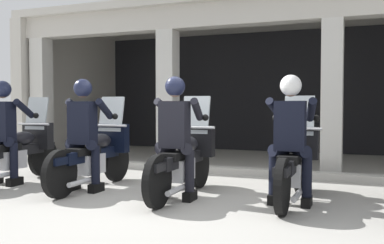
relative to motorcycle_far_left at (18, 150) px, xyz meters
The scene contains 11 objects.
ground_plane 3.97m from the motorcycle_far_left, 43.69° to the left, with size 80.00×80.00×0.00m, color #A8A59E.
station_building 5.70m from the motorcycle_far_left, 56.46° to the left, with size 10.39×4.18×3.28m.
kerb_strip 3.63m from the motorcycle_far_left, 32.89° to the left, with size 9.89×0.24×0.12m, color #B7B5AD.
motorcycle_far_left is the anchor object (origin of this frame).
police_officer_far_left 0.52m from the motorcycle_far_left, 90.26° to the right, with size 0.63×0.61×1.58m.
motorcycle_left 1.43m from the motorcycle_far_left, ahead, with size 0.62×2.04×1.35m.
police_officer_left 1.51m from the motorcycle_far_left, ahead, with size 0.63×0.61×1.58m.
motorcycle_center 2.85m from the motorcycle_far_left, ahead, with size 0.62×2.04×1.35m.
police_officer_center 2.89m from the motorcycle_far_left, ahead, with size 0.63×0.61×1.58m.
motorcycle_right 4.28m from the motorcycle_far_left, ahead, with size 0.62×2.04×1.35m.
police_officer_right 4.30m from the motorcycle_far_left, ahead, with size 0.63×0.61×1.58m.
Camera 1 is at (2.27, -5.15, 1.23)m, focal length 41.10 mm.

